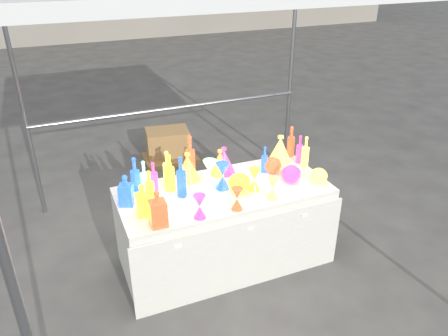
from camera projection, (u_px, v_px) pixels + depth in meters
name	position (u px, v px, depth m)	size (l,w,h in m)	color
ground	(224.00, 259.00, 4.07)	(80.00, 80.00, 0.00)	#65625D
display_table	(224.00, 226.00, 3.89)	(1.84, 0.83, 0.75)	white
cardboard_box_closed	(168.00, 144.00, 5.91)	(0.56, 0.41, 0.41)	#AA7F4C
cardboard_box_flat	(171.00, 158.00, 5.93)	(0.70, 0.50, 0.06)	#AA7F4C
bottle_0	(169.00, 172.00, 3.64)	(0.09, 0.09, 0.33)	red
bottle_1	(135.00, 176.00, 3.57)	(0.08, 0.08, 0.34)	#177F47
bottle_2	(190.00, 156.00, 3.86)	(0.08, 0.08, 0.39)	orange
bottle_3	(154.00, 176.00, 3.64)	(0.07, 0.07, 0.27)	#1A5199
bottle_4	(167.00, 168.00, 3.72)	(0.08, 0.08, 0.32)	#126D75
bottle_5	(145.00, 178.00, 3.56)	(0.07, 0.07, 0.32)	#D62A8C
bottle_6	(150.00, 187.00, 3.47)	(0.07, 0.07, 0.28)	red
bottle_7	(181.00, 177.00, 3.54)	(0.08, 0.08, 0.36)	#177F47
decanter_0	(143.00, 200.00, 3.31)	(0.11, 0.11, 0.27)	red
decanter_1	(158.00, 208.00, 3.18)	(0.12, 0.12, 0.29)	orange
decanter_2	(126.00, 190.00, 3.44)	(0.11, 0.11, 0.26)	#177F47
hourglass_0	(237.00, 199.00, 3.40)	(0.09, 0.09, 0.19)	orange
hourglass_1	(200.00, 207.00, 3.29)	(0.10, 0.10, 0.19)	#1A5199
hourglass_2	(273.00, 188.00, 3.54)	(0.09, 0.09, 0.19)	#126D75
hourglass_3	(210.00, 173.00, 3.73)	(0.12, 0.12, 0.24)	#D62A8C
hourglass_4	(254.00, 180.00, 3.67)	(0.10, 0.10, 0.20)	red
hourglass_5	(223.00, 176.00, 3.68)	(0.12, 0.12, 0.24)	#177F47
globe_0	(239.00, 184.00, 3.64)	(0.19, 0.19, 0.15)	red
globe_1	(319.00, 176.00, 3.80)	(0.15, 0.15, 0.12)	#126D75
globe_2	(273.00, 166.00, 3.98)	(0.16, 0.16, 0.13)	orange
globe_3	(291.00, 175.00, 3.81)	(0.17, 0.17, 0.14)	#1A5199
lampshade_0	(188.00, 166.00, 3.82)	(0.22, 0.22, 0.26)	#FEF435
lampshade_1	(220.00, 162.00, 3.93)	(0.20, 0.20, 0.23)	#FEF435
lampshade_2	(224.00, 160.00, 3.94)	(0.21, 0.21, 0.25)	#1A5199
lampshade_3	(280.00, 150.00, 4.08)	(0.25, 0.25, 0.29)	#126D75
bottle_8	(264.00, 159.00, 3.95)	(0.06, 0.06, 0.26)	#177F47
bottle_9	(291.00, 141.00, 4.24)	(0.07, 0.07, 0.31)	orange
bottle_10	(300.00, 149.00, 4.12)	(0.06, 0.06, 0.28)	#1A5199
bottle_11	(305.00, 152.00, 4.03)	(0.07, 0.07, 0.31)	#126D75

